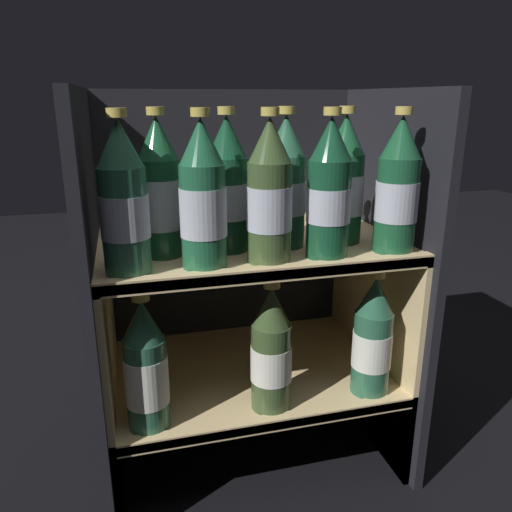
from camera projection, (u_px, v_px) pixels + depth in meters
name	position (u px, v px, depth m)	size (l,w,h in m)	color
fridge_back_wall	(228.00, 257.00, 1.26)	(0.64, 0.02, 0.81)	black
fridge_side_left	(97.00, 302.00, 0.99)	(0.02, 0.45, 0.81)	black
fridge_side_right	(380.00, 275.00, 1.14)	(0.02, 0.45, 0.81)	black
shelf_lower	(250.00, 385.00, 1.12)	(0.60, 0.41, 0.22)	#DBBC84
shelf_upper	(249.00, 302.00, 1.07)	(0.60, 0.41, 0.52)	#DBBC84
bottle_upper_front_0	(124.00, 203.00, 0.80)	(0.08, 0.08, 0.26)	#285B42
bottle_upper_front_1	(203.00, 200.00, 0.83)	(0.08, 0.08, 0.26)	#1E5638
bottle_upper_front_2	(272.00, 196.00, 0.86)	(0.08, 0.08, 0.26)	#384C28
bottle_upper_front_3	(329.00, 193.00, 0.88)	(0.08, 0.08, 0.26)	#144228
bottle_upper_front_4	(397.00, 190.00, 0.92)	(0.08, 0.08, 0.26)	#194C2D
bottle_upper_back_0	(160.00, 193.00, 0.89)	(0.08, 0.08, 0.26)	#194C2D
bottle_upper_back_1	(227.00, 189.00, 0.92)	(0.08, 0.08, 0.26)	#144228
bottle_upper_back_2	(285.00, 186.00, 0.95)	(0.08, 0.08, 0.26)	#285B42
bottle_upper_back_3	(344.00, 184.00, 0.98)	(0.08, 0.08, 0.26)	#194C2D
bottle_lower_front_0	(146.00, 369.00, 0.89)	(0.08, 0.08, 0.26)	#285B42
bottle_lower_front_1	(271.00, 352.00, 0.95)	(0.08, 0.08, 0.26)	#384C28
bottle_lower_front_2	(372.00, 339.00, 1.00)	(0.08, 0.08, 0.26)	#285B42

